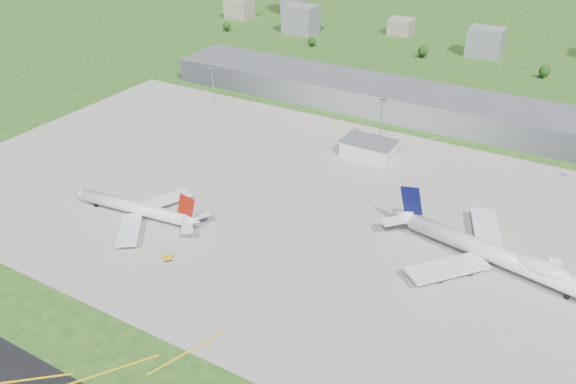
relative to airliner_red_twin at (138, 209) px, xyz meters
The scene contains 19 objects.
ground 163.29m from the airliner_red_twin, 71.48° to the left, with size 1400.00×1400.00×0.00m, color #234816.
apron 76.50m from the airliner_red_twin, 35.90° to the left, with size 360.00×190.00×0.08m, color #9C9B8E.
terminal 177.54m from the airliner_red_twin, 73.01° to the left, with size 300.00×42.00×15.00m, color gray.
ops_building 121.67m from the airliner_red_twin, 59.44° to the left, with size 26.00×16.00×8.00m, color silver.
mast_west 129.74m from the airliner_red_twin, 111.90° to the left, with size 3.50×2.00×25.90m.
mast_center 135.43m from the airliner_red_twin, 62.69° to the left, with size 3.50×2.00×25.90m.
airliner_red_twin is the anchor object (origin of this frame).
airliner_blue_quad 144.61m from the airliner_red_twin, 16.35° to the left, with size 82.49×63.90×21.66m.
tug_yellow 35.10m from the airliner_red_twin, 29.23° to the right, with size 3.72×4.03×1.76m.
van_white_near 120.87m from the airliner_red_twin, 25.87° to the left, with size 2.23×4.73×2.42m.
van_white_far 167.93m from the airliner_red_twin, 18.64° to the left, with size 5.21×3.27×2.50m.
bldg_far_w 365.74m from the airliner_red_twin, 117.37° to the left, with size 24.00×20.00×18.00m, color gray.
bldg_w 317.35m from the airliner_red_twin, 106.13° to the left, with size 28.00×22.00×24.00m, color slate.
bldg_cw 344.88m from the airliner_red_twin, 91.35° to the left, with size 20.00×18.00×14.00m, color gray.
bldg_c 322.93m from the airliner_red_twin, 77.14° to the left, with size 26.00×20.00×22.00m, color slate.
tree_far_w 312.16m from the airliner_red_twin, 118.33° to the left, with size 7.20×7.20×8.80m.
tree_w 275.97m from the airliner_red_twin, 102.16° to the left, with size 6.75×6.75×8.25m.
tree_c 286.55m from the airliner_red_twin, 83.62° to the left, with size 8.10×8.10×9.90m.
tree_e 305.16m from the airliner_red_twin, 66.46° to the left, with size 7.65×7.65×9.35m.
Camera 1 is at (104.58, -148.43, 131.08)m, focal length 35.00 mm.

